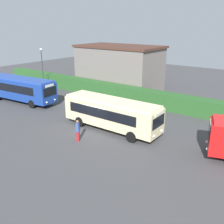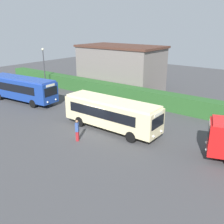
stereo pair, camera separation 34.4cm
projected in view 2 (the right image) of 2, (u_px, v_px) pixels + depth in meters
ground_plane at (96, 131)px, 24.28m from camera, size 85.99×85.99×0.00m
bus_blue at (22, 88)px, 32.84m from camera, size 10.64×3.51×3.15m
bus_cream at (111, 113)px, 23.92m from camera, size 9.82×2.64×2.99m
person_left at (77, 130)px, 21.86m from camera, size 0.43×0.48×1.92m
hedge_row at (150, 98)px, 31.45m from camera, size 55.00×1.66×1.92m
depot_building at (121, 68)px, 38.30m from camera, size 12.40×6.96×6.61m
traffic_cone at (115, 101)px, 32.40m from camera, size 0.36×0.36×0.60m
lamppost at (44, 64)px, 38.45m from camera, size 0.36×0.36×6.20m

